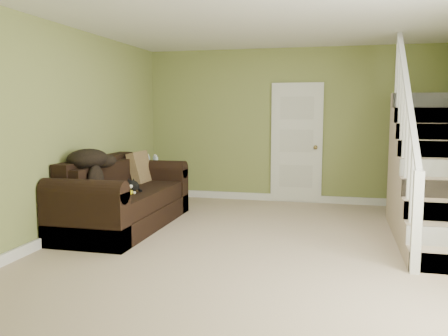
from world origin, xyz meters
The scene contains 15 objects.
floor centered at (0.00, 0.00, 0.00)m, with size 5.00×5.50×0.01m, color #C2A78C.
ceiling centered at (0.00, 0.00, 2.60)m, with size 5.00×5.50×0.01m, color white.
wall_back centered at (0.00, 2.75, 1.30)m, with size 5.00×0.04×2.60m, color olive.
wall_front centered at (0.00, -2.75, 1.30)m, with size 5.00×0.04×2.60m, color olive.
wall_left centered at (-2.50, 0.00, 1.30)m, with size 0.04×5.50×2.60m, color olive.
baseboard_back centered at (0.00, 2.72, 0.06)m, with size 5.00×0.04×0.12m, color white.
baseboard_left centered at (-2.47, 0.00, 0.06)m, with size 0.04×5.50×0.12m, color white.
door centered at (0.10, 2.71, 1.01)m, with size 0.86×0.12×2.02m.
staircase centered at (1.99, 0.97, 0.64)m, with size 1.00×2.51×2.82m.
sofa centered at (-2.02, 0.41, 0.35)m, with size 1.02×2.35×0.93m.
side_table centered at (-2.15, 1.81, 0.32)m, with size 0.59×0.59×0.84m.
cat centered at (-1.78, 0.21, 0.59)m, with size 0.28×0.44×0.21m.
banana centered at (-1.74, 0.07, 0.53)m, with size 0.06×0.22×0.06m, color yellow.
throw_pillow centered at (-2.07, 1.17, 0.71)m, with size 0.12×0.49×0.49m, color #4A2F1D.
throw_blanket centered at (-2.24, -0.05, 0.96)m, with size 0.46×0.61×0.25m, color black.
Camera 1 is at (0.82, -5.35, 1.57)m, focal length 38.00 mm.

